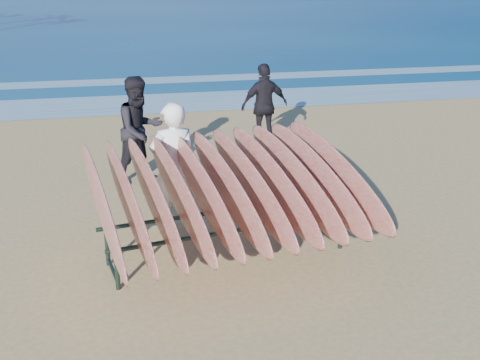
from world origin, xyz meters
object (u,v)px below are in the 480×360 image
(person_dark_a, at_px, (140,130))
(person_dark_b, at_px, (265,106))
(person_white, at_px, (174,167))
(surfboard_rack, at_px, (227,188))

(person_dark_a, relative_size, person_dark_b, 1.07)
(person_white, xyz_separation_m, person_dark_b, (2.28, 3.75, -0.06))
(person_white, distance_m, person_dark_a, 2.13)
(surfboard_rack, relative_size, person_white, 1.97)
(surfboard_rack, distance_m, person_dark_b, 5.13)
(person_white, bearing_deg, person_dark_b, -128.19)
(surfboard_rack, relative_size, person_dark_a, 1.96)
(surfboard_rack, bearing_deg, person_dark_b, 61.04)
(person_dark_b, bearing_deg, person_white, 50.03)
(person_dark_a, bearing_deg, person_white, -111.49)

